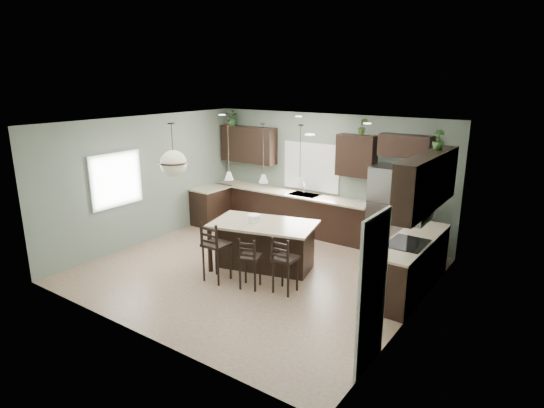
{
  "coord_description": "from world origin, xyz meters",
  "views": [
    {
      "loc": [
        4.88,
        -6.42,
        3.57
      ],
      "look_at": [
        0.1,
        0.4,
        1.25
      ],
      "focal_mm": 30.0,
      "sensor_mm": 36.0,
      "label": 1
    }
  ],
  "objects_px": {
    "bar_stool_left": "(217,251)",
    "plant_back_left": "(233,118)",
    "bar_stool_center": "(250,262)",
    "bar_stool_right": "(285,264)",
    "kitchen_island": "(264,246)",
    "serving_dish": "(254,218)",
    "refrigerator": "(393,211)"
  },
  "relations": [
    {
      "from": "serving_dish",
      "to": "bar_stool_left",
      "type": "relative_size",
      "value": 0.21
    },
    {
      "from": "refrigerator",
      "to": "kitchen_island",
      "type": "bearing_deg",
      "value": -128.12
    },
    {
      "from": "serving_dish",
      "to": "bar_stool_left",
      "type": "xyz_separation_m",
      "value": [
        -0.18,
        -0.87,
        -0.43
      ]
    },
    {
      "from": "refrigerator",
      "to": "kitchen_island",
      "type": "height_order",
      "value": "refrigerator"
    },
    {
      "from": "kitchen_island",
      "to": "bar_stool_right",
      "type": "height_order",
      "value": "bar_stool_right"
    },
    {
      "from": "refrigerator",
      "to": "bar_stool_right",
      "type": "xyz_separation_m",
      "value": [
        -0.82,
        -2.79,
        -0.41
      ]
    },
    {
      "from": "kitchen_island",
      "to": "bar_stool_left",
      "type": "xyz_separation_m",
      "value": [
        -0.38,
        -0.92,
        0.11
      ]
    },
    {
      "from": "serving_dish",
      "to": "bar_stool_center",
      "type": "relative_size",
      "value": 0.25
    },
    {
      "from": "bar_stool_center",
      "to": "bar_stool_right",
      "type": "distance_m",
      "value": 0.63
    },
    {
      "from": "refrigerator",
      "to": "bar_stool_right",
      "type": "distance_m",
      "value": 2.94
    },
    {
      "from": "kitchen_island",
      "to": "bar_stool_right",
      "type": "xyz_separation_m",
      "value": [
        0.9,
        -0.61,
        0.05
      ]
    },
    {
      "from": "serving_dish",
      "to": "bar_stool_center",
      "type": "xyz_separation_m",
      "value": [
        0.49,
        -0.76,
        -0.52
      ]
    },
    {
      "from": "serving_dish",
      "to": "plant_back_left",
      "type": "relative_size",
      "value": 0.6
    },
    {
      "from": "serving_dish",
      "to": "bar_stool_right",
      "type": "distance_m",
      "value": 1.31
    },
    {
      "from": "plant_back_left",
      "to": "kitchen_island",
      "type": "bearing_deg",
      "value": -41.66
    },
    {
      "from": "bar_stool_right",
      "to": "bar_stool_left",
      "type": "bearing_deg",
      "value": -167.95
    },
    {
      "from": "refrigerator",
      "to": "bar_stool_right",
      "type": "relative_size",
      "value": 1.81
    },
    {
      "from": "bar_stool_right",
      "to": "plant_back_left",
      "type": "height_order",
      "value": "plant_back_left"
    },
    {
      "from": "refrigerator",
      "to": "bar_stool_center",
      "type": "relative_size",
      "value": 1.94
    },
    {
      "from": "bar_stool_left",
      "to": "bar_stool_right",
      "type": "xyz_separation_m",
      "value": [
        1.27,
        0.31,
        -0.06
      ]
    },
    {
      "from": "bar_stool_center",
      "to": "bar_stool_right",
      "type": "height_order",
      "value": "bar_stool_right"
    },
    {
      "from": "refrigerator",
      "to": "bar_stool_right",
      "type": "bearing_deg",
      "value": -106.36
    },
    {
      "from": "bar_stool_left",
      "to": "plant_back_left",
      "type": "xyz_separation_m",
      "value": [
        -2.29,
        3.3,
        2.03
      ]
    },
    {
      "from": "serving_dish",
      "to": "plant_back_left",
      "type": "xyz_separation_m",
      "value": [
        -2.48,
        2.43,
        1.6
      ]
    },
    {
      "from": "bar_stool_center",
      "to": "plant_back_left",
      "type": "distance_m",
      "value": 4.85
    },
    {
      "from": "kitchen_island",
      "to": "bar_stool_right",
      "type": "distance_m",
      "value": 1.08
    },
    {
      "from": "refrigerator",
      "to": "kitchen_island",
      "type": "xyz_separation_m",
      "value": [
        -1.71,
        -2.18,
        -0.46
      ]
    },
    {
      "from": "plant_back_left",
      "to": "refrigerator",
      "type": "bearing_deg",
      "value": -2.51
    },
    {
      "from": "plant_back_left",
      "to": "bar_stool_left",
      "type": "bearing_deg",
      "value": -55.17
    },
    {
      "from": "kitchen_island",
      "to": "bar_stool_right",
      "type": "relative_size",
      "value": 1.9
    },
    {
      "from": "plant_back_left",
      "to": "bar_stool_right",
      "type": "bearing_deg",
      "value": -39.91
    },
    {
      "from": "bar_stool_center",
      "to": "refrigerator",
      "type": "bearing_deg",
      "value": 46.95
    }
  ]
}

